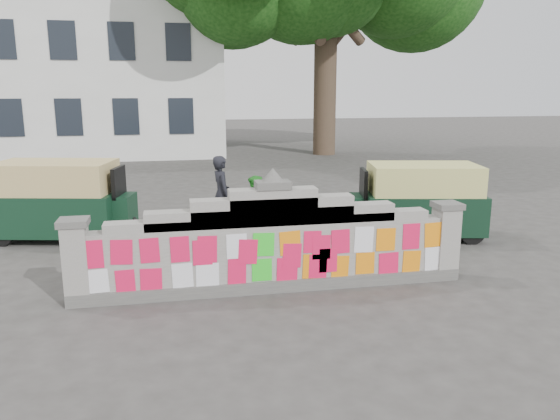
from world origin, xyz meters
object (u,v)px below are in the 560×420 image
(cyclist_bike, at_px, (222,221))
(rickshaw_left, at_px, (61,199))
(pedestrian, at_px, (257,211))
(rickshaw_right, at_px, (419,200))
(cyclist_rider, at_px, (222,205))

(cyclist_bike, bearing_deg, rickshaw_left, 62.40)
(pedestrian, bearing_deg, cyclist_bike, -162.30)
(cyclist_bike, distance_m, rickshaw_left, 3.54)
(pedestrian, relative_size, rickshaw_right, 0.49)
(rickshaw_left, xyz_separation_m, rickshaw_right, (7.66, -1.40, -0.04))
(rickshaw_right, bearing_deg, rickshaw_left, 1.20)
(rickshaw_left, bearing_deg, rickshaw_right, 2.26)
(pedestrian, bearing_deg, rickshaw_left, -151.71)
(pedestrian, distance_m, rickshaw_right, 3.59)
(cyclist_rider, bearing_deg, rickshaw_right, -107.35)
(cyclist_bike, height_order, pedestrian, pedestrian)
(cyclist_bike, height_order, rickshaw_left, rickshaw_left)
(cyclist_bike, distance_m, cyclist_rider, 0.33)
(pedestrian, distance_m, rickshaw_left, 4.30)
(cyclist_bike, height_order, cyclist_rider, cyclist_rider)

